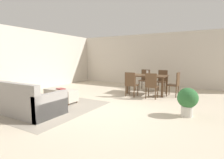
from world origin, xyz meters
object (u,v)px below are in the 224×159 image
at_px(dining_chair_near_left, 131,83).
at_px(dining_chair_far_left, 145,78).
at_px(vase_centerpiece, 147,73).
at_px(potted_plant, 188,100).
at_px(dining_chair_far_right, 162,79).
at_px(dining_chair_head_east, 175,83).
at_px(book_on_ottoman, 61,89).
at_px(couch, 22,102).
at_px(ottoman_table, 61,95).
at_px(dining_chair_near_right, 151,84).
at_px(dining_table, 147,78).

xyz_separation_m(dining_chair_near_left, dining_chair_far_left, (-0.02, 1.66, 0.00)).
bearing_deg(vase_centerpiece, potted_plant, -51.83).
relative_size(dining_chair_far_right, vase_centerpiece, 5.05).
height_order(dining_chair_head_east, vase_centerpiece, vase_centerpiece).
distance_m(vase_centerpiece, book_on_ottoman, 3.44).
bearing_deg(dining_chair_far_left, couch, -110.15).
bearing_deg(ottoman_table, dining_chair_near_right, 37.85).
bearing_deg(couch, dining_chair_far_right, 62.14).
distance_m(couch, dining_table, 4.56).
bearing_deg(dining_chair_far_left, ottoman_table, -115.18).
height_order(ottoman_table, dining_chair_near_left, dining_chair_near_left).
xyz_separation_m(dining_chair_near_left, dining_chair_head_east, (1.44, 0.81, 0.00)).
bearing_deg(dining_chair_head_east, couch, -129.13).
bearing_deg(dining_chair_head_east, dining_chair_far_left, 149.89).
bearing_deg(vase_centerpiece, ottoman_table, -126.41).
distance_m(dining_chair_near_left, dining_chair_head_east, 1.66).
xyz_separation_m(dining_chair_near_left, dining_chair_near_right, (0.77, 0.03, 0.00)).
height_order(ottoman_table, dining_chair_far_left, dining_chair_far_left).
relative_size(dining_chair_near_right, dining_chair_head_east, 1.00).
distance_m(ottoman_table, potted_plant, 3.82).
height_order(dining_chair_near_left, vase_centerpiece, vase_centerpiece).
bearing_deg(dining_chair_far_right, ottoman_table, -124.60).
xyz_separation_m(dining_chair_far_right, dining_chair_head_east, (0.68, -0.85, 0.00)).
bearing_deg(couch, dining_chair_near_right, 51.22).
xyz_separation_m(couch, ottoman_table, (0.10, 1.28, -0.04)).
bearing_deg(dining_chair_far_right, dining_chair_near_left, -114.50).
height_order(dining_table, potted_plant, dining_table).
bearing_deg(dining_chair_near_right, vase_centerpiece, 117.34).
bearing_deg(dining_chair_near_left, dining_chair_near_right, 2.30).
xyz_separation_m(dining_chair_far_left, dining_chair_head_east, (1.46, -0.85, 0.00)).
xyz_separation_m(ottoman_table, dining_chair_far_right, (2.45, 3.55, 0.27)).
bearing_deg(dining_chair_near_right, dining_table, 117.21).
bearing_deg(ottoman_table, dining_chair_head_east, 40.73).
relative_size(couch, dining_chair_far_left, 2.43).
xyz_separation_m(couch, book_on_ottoman, (0.13, 1.26, 0.16)).
height_order(couch, vase_centerpiece, vase_centerpiece).
bearing_deg(dining_chair_head_east, book_on_ottoman, -138.79).
height_order(dining_chair_far_left, dining_chair_far_right, same).
relative_size(ottoman_table, potted_plant, 1.55).
relative_size(couch, dining_chair_head_east, 2.43).
xyz_separation_m(couch, dining_chair_near_right, (2.57, 3.19, 0.23)).
relative_size(dining_chair_far_right, book_on_ottoman, 3.54).
xyz_separation_m(dining_chair_near_right, dining_chair_far_right, (-0.01, 1.64, 0.00)).
relative_size(dining_table, vase_centerpiece, 8.30).
bearing_deg(potted_plant, dining_chair_near_left, 146.91).
distance_m(couch, dining_chair_far_right, 5.47).
xyz_separation_m(dining_table, book_on_ottoman, (-2.02, -2.74, -0.21)).
xyz_separation_m(dining_table, dining_chair_near_right, (0.41, -0.81, -0.14)).
bearing_deg(dining_chair_near_left, potted_plant, -33.09).
relative_size(couch, dining_chair_near_right, 2.43).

